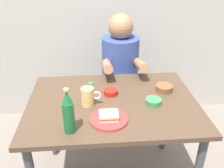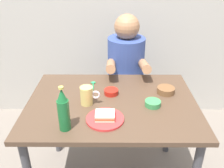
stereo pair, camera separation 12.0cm
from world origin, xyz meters
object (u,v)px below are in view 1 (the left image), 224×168
dining_table (113,113)px  sandwich (109,116)px  beer_mug (88,97)px  sambal_bowl_red (111,92)px  plate_orange (109,119)px  beer_bottle (68,113)px  person_seated (120,61)px  stool (120,101)px

dining_table → sandwich: 0.25m
beer_mug → sambal_bowl_red: beer_mug is taller
plate_orange → sandwich: size_ratio=2.00×
plate_orange → beer_mug: beer_mug is taller
plate_orange → beer_bottle: 0.26m
person_seated → plate_orange: size_ratio=3.27×
dining_table → plate_orange: plate_orange is taller
dining_table → beer_bottle: (-0.25, -0.29, 0.21)m
dining_table → beer_bottle: size_ratio=4.20×
plate_orange → person_seated: bearing=79.1°
plate_orange → dining_table: bearing=79.3°
sandwich → person_seated: bearing=79.1°
stool → beer_bottle: 1.11m
dining_table → stool: size_ratio=2.44×
stool → beer_bottle: size_ratio=1.72×
sambal_bowl_red → beer_bottle: bearing=-123.4°
stool → beer_mug: bearing=-112.8°
beer_mug → sambal_bowl_red: size_ratio=1.31×
dining_table → beer_bottle: beer_bottle is taller
plate_orange → sandwich: bearing=0.0°
dining_table → plate_orange: bearing=-100.7°
dining_table → person_seated: (0.12, 0.62, 0.12)m
person_seated → sambal_bowl_red: size_ratio=7.49×
beer_mug → sambal_bowl_red: (0.15, 0.12, -0.04)m
beer_mug → sandwich: bearing=-56.0°
sandwich → beer_bottle: 0.25m
stool → person_seated: 0.42m
sandwich → dining_table: bearing=79.3°
dining_table → stool: 0.71m
stool → sambal_bowl_red: 0.69m
stool → sandwich: (-0.16, -0.84, 0.42)m
dining_table → stool: (0.12, 0.63, -0.30)m
person_seated → beer_bottle: person_seated is taller
sandwich → beer_mug: bearing=124.0°
plate_orange → sambal_bowl_red: bearing=83.6°
plate_orange → beer_mug: 0.22m
person_seated → sandwich: (-0.16, -0.83, 0.01)m
dining_table → sambal_bowl_red: size_ratio=11.46×
person_seated → beer_bottle: 0.98m
beer_bottle → beer_mug: bearing=69.2°
plate_orange → sambal_bowl_red: sambal_bowl_red is taller
beer_mug → beer_bottle: size_ratio=0.48×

